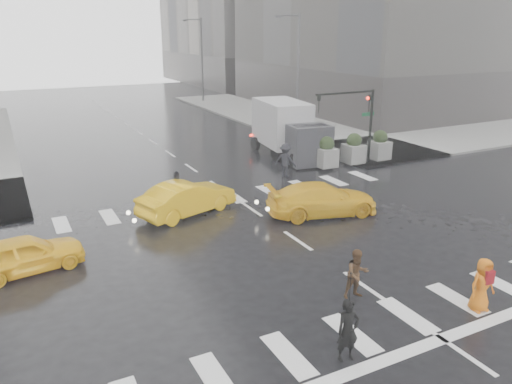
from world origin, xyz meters
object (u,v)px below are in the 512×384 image
traffic_signal_pole (358,112)px  taxi_front (25,254)px  taxi_mid (187,198)px  box_truck (289,129)px  pedestrian_brown (357,274)px  pedestrian_orange (482,285)px

traffic_signal_pole → taxi_front: size_ratio=1.18×
taxi_mid → box_truck: (9.28, 6.85, 1.11)m
pedestrian_brown → box_truck: 17.68m
pedestrian_brown → taxi_front: (-8.88, 6.48, -0.14)m
taxi_front → pedestrian_brown: bearing=-134.8°
pedestrian_brown → taxi_front: bearing=150.7°
traffic_signal_pole → pedestrian_orange: size_ratio=2.74×
pedestrian_brown → traffic_signal_pole: bearing=59.0°
taxi_front → box_truck: size_ratio=0.58×
taxi_mid → box_truck: bearing=-72.1°
taxi_front → taxi_mid: 7.32m
taxi_front → box_truck: bearing=-67.7°
taxi_mid → box_truck: box_truck is taller
traffic_signal_pole → box_truck: size_ratio=0.69×
taxi_front → pedestrian_orange: bearing=-135.5°
taxi_mid → taxi_front: bearing=93.9°
pedestrian_orange → box_truck: (4.40, 18.36, 1.03)m
taxi_front → box_truck: 18.76m
taxi_front → taxi_mid: (6.76, 2.79, 0.10)m
pedestrian_orange → box_truck: bearing=83.3°
pedestrian_brown → taxi_mid: 9.51m
pedestrian_brown → box_truck: bearing=72.9°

